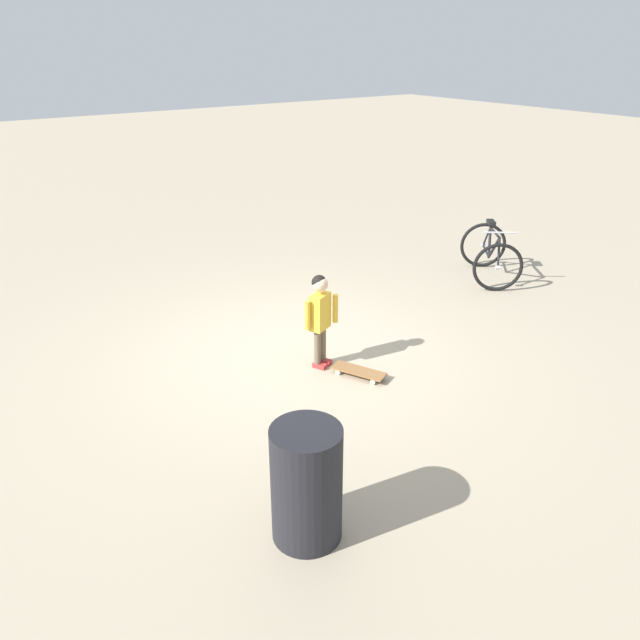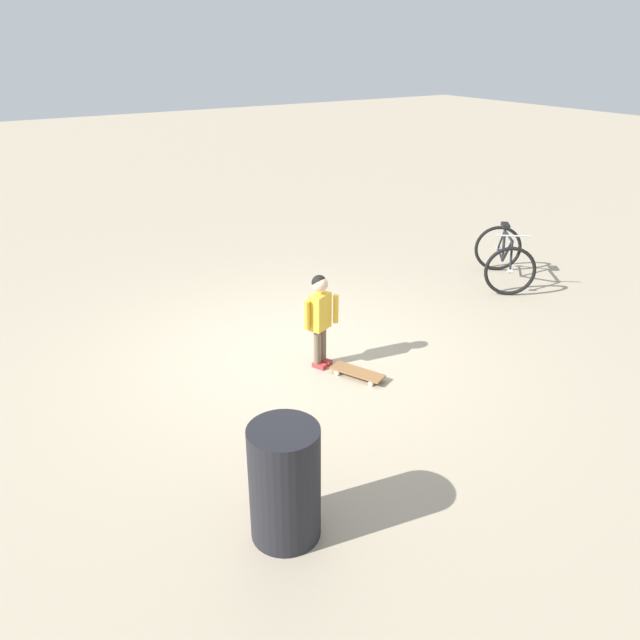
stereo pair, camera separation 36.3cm
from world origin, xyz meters
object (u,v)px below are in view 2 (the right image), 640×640
object	(u,v)px
child_person	(320,311)
skateboard	(357,372)
bicycle_near	(504,258)
trash_bin	(285,483)

from	to	relation	value
child_person	skateboard	bearing A→B (deg)	113.84
child_person	bicycle_near	distance (m)	3.72
child_person	bicycle_near	xyz separation A→B (m)	(-3.63, -0.75, -0.28)
skateboard	child_person	bearing A→B (deg)	-66.16
bicycle_near	child_person	bearing A→B (deg)	11.66
skateboard	trash_bin	distance (m)	2.40
child_person	trash_bin	bearing A→B (deg)	52.59
child_person	bicycle_near	world-z (taller)	child_person
skateboard	trash_bin	xyz separation A→B (m)	(1.75, 1.59, 0.40)
trash_bin	child_person	bearing A→B (deg)	-127.41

